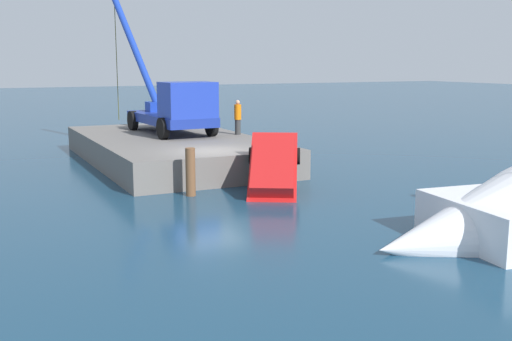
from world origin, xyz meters
The scene contains 7 objects.
ground centered at (0.00, 0.00, 0.00)m, with size 200.00×200.00×0.00m, color navy.
dock centered at (-5.29, 0.00, 0.61)m, with size 13.70×7.28×1.21m, color slate.
crane_truck centered at (-6.11, 0.50, 2.57)m, with size 9.66×3.03×7.19m.
dock_worker centered at (-4.70, 3.24, 2.07)m, with size 0.34×0.34×1.68m.
salvaged_car centered at (3.48, 0.92, 0.64)m, with size 4.38×3.55×3.19m.
piling_near centered at (2.30, -1.77, 0.86)m, with size 0.35×0.35×1.72m, color brown.
piling_mid centered at (2.44, 2.02, 0.82)m, with size 0.33×0.33×1.64m, color brown.
Camera 1 is at (22.65, -9.08, 4.71)m, focal length 43.18 mm.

